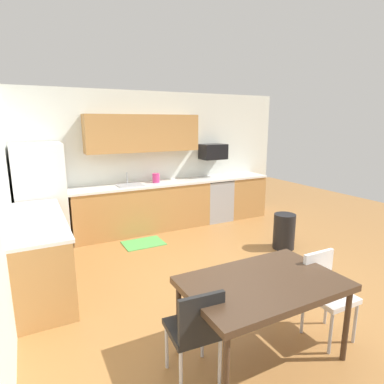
% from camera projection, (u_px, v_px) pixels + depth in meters
% --- Properties ---
extents(ground_plane, '(12.00, 12.00, 0.00)m').
position_uv_depth(ground_plane, '(224.00, 274.00, 4.55)').
color(ground_plane, '#9E6B38').
extents(wall_back, '(5.80, 0.10, 2.70)m').
position_uv_depth(wall_back, '(155.00, 160.00, 6.56)').
color(wall_back, silver).
rests_on(wall_back, ground).
extents(cabinet_run_back, '(2.69, 0.60, 0.90)m').
position_uv_depth(cabinet_run_back, '(143.00, 209.00, 6.27)').
color(cabinet_run_back, '#AD7A42').
rests_on(cabinet_run_back, ground).
extents(cabinet_run_back_right, '(0.86, 0.60, 0.90)m').
position_uv_depth(cabinet_run_back_right, '(242.00, 196.00, 7.34)').
color(cabinet_run_back_right, '#AD7A42').
rests_on(cabinet_run_back_right, ground).
extents(cabinet_run_left, '(0.60, 2.00, 0.90)m').
position_uv_depth(cabinet_run_left, '(40.00, 255.00, 4.11)').
color(cabinet_run_left, '#AD7A42').
rests_on(cabinet_run_left, ground).
extents(countertop_back, '(4.80, 0.64, 0.04)m').
position_uv_depth(countertop_back, '(162.00, 183.00, 6.35)').
color(countertop_back, silver).
rests_on(countertop_back, cabinet_run_back).
extents(countertop_left, '(0.64, 2.00, 0.04)m').
position_uv_depth(countertop_left, '(37.00, 220.00, 4.01)').
color(countertop_left, silver).
rests_on(countertop_left, cabinet_run_left).
extents(upper_cabinets_back, '(2.20, 0.34, 0.70)m').
position_uv_depth(upper_cabinets_back, '(143.00, 133.00, 6.11)').
color(upper_cabinets_back, '#AD7A42').
extents(refrigerator, '(0.76, 0.70, 1.78)m').
position_uv_depth(refrigerator, '(41.00, 197.00, 5.30)').
color(refrigerator, white).
rests_on(refrigerator, ground).
extents(oven_range, '(0.60, 0.60, 0.91)m').
position_uv_depth(oven_range, '(215.00, 199.00, 7.01)').
color(oven_range, '#999BA0').
rests_on(oven_range, ground).
extents(microwave, '(0.54, 0.36, 0.32)m').
position_uv_depth(microwave, '(213.00, 152.00, 6.87)').
color(microwave, black).
extents(sink_basin, '(0.48, 0.40, 0.14)m').
position_uv_depth(sink_basin, '(130.00, 188.00, 6.07)').
color(sink_basin, '#A5A8AD').
rests_on(sink_basin, countertop_back).
extents(sink_faucet, '(0.02, 0.02, 0.24)m').
position_uv_depth(sink_faucet, '(127.00, 179.00, 6.19)').
color(sink_faucet, '#B2B5BA').
rests_on(sink_faucet, countertop_back).
extents(dining_table, '(1.40, 0.90, 0.75)m').
position_uv_depth(dining_table, '(263.00, 287.00, 2.83)').
color(dining_table, '#422D1E').
rests_on(dining_table, ground).
extents(chair_near_table, '(0.40, 0.40, 0.85)m').
position_uv_depth(chair_near_table, '(325.00, 288.00, 3.17)').
color(chair_near_table, white).
rests_on(chair_near_table, ground).
extents(chair_far_side, '(0.43, 0.43, 0.85)m').
position_uv_depth(chair_far_side, '(196.00, 328.00, 2.57)').
color(chair_far_side, black).
rests_on(chair_far_side, ground).
extents(trash_bin, '(0.36, 0.36, 0.60)m').
position_uv_depth(trash_bin, '(284.00, 231.00, 5.43)').
color(trash_bin, black).
rests_on(trash_bin, ground).
extents(floor_mat, '(0.70, 0.50, 0.01)m').
position_uv_depth(floor_mat, '(143.00, 243.00, 5.69)').
color(floor_mat, '#4CA54C').
rests_on(floor_mat, ground).
extents(kettle, '(0.14, 0.14, 0.20)m').
position_uv_depth(kettle, '(156.00, 178.00, 6.32)').
color(kettle, '#CC3372').
rests_on(kettle, countertop_back).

